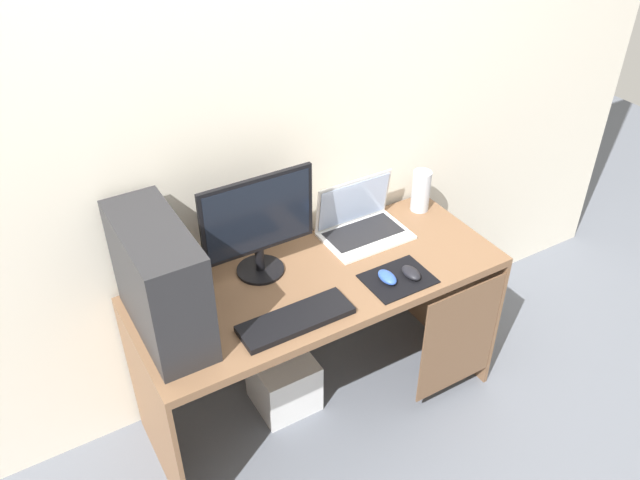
{
  "coord_description": "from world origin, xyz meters",
  "views": [
    {
      "loc": [
        -1.0,
        -1.68,
        2.31
      ],
      "look_at": [
        0.0,
        0.0,
        0.9
      ],
      "focal_mm": 36.43,
      "sensor_mm": 36.0,
      "label": 1
    }
  ],
  "objects": [
    {
      "name": "ground_plane",
      "position": [
        0.0,
        0.0,
        0.0
      ],
      "size": [
        8.0,
        8.0,
        0.0
      ],
      "primitive_type": "plane",
      "color": "slate"
    },
    {
      "name": "wall_back",
      "position": [
        0.0,
        0.33,
        1.3
      ],
      "size": [
        4.0,
        0.05,
        2.6
      ],
      "color": "beige",
      "rests_on": "ground_plane"
    },
    {
      "name": "desk",
      "position": [
        0.02,
        -0.01,
        0.58
      ],
      "size": [
        1.47,
        0.58,
        0.72
      ],
      "color": "brown",
      "rests_on": "ground_plane"
    },
    {
      "name": "pc_tower",
      "position": [
        -0.6,
        0.03,
        0.93
      ],
      "size": [
        0.2,
        0.49,
        0.43
      ],
      "primitive_type": "cube",
      "color": "#232326",
      "rests_on": "desk"
    },
    {
      "name": "monitor",
      "position": [
        -0.18,
        0.15,
        0.95
      ],
      "size": [
        0.45,
        0.19,
        0.42
      ],
      "color": "black",
      "rests_on": "desk"
    },
    {
      "name": "laptop",
      "position": [
        0.3,
        0.17,
        0.77
      ],
      "size": [
        0.36,
        0.24,
        0.23
      ],
      "color": "white",
      "rests_on": "desk"
    },
    {
      "name": "speaker",
      "position": [
        0.63,
        0.2,
        0.82
      ],
      "size": [
        0.08,
        0.08,
        0.19
      ],
      "primitive_type": "cylinder",
      "color": "#B7BCC6",
      "rests_on": "desk"
    },
    {
      "name": "keyboard",
      "position": [
        -0.2,
        -0.17,
        0.73
      ],
      "size": [
        0.42,
        0.14,
        0.02
      ],
      "primitive_type": "cube",
      "color": "black",
      "rests_on": "desk"
    },
    {
      "name": "mousepad",
      "position": [
        0.25,
        -0.16,
        0.72
      ],
      "size": [
        0.26,
        0.2,
        0.0
      ],
      "primitive_type": "cube",
      "color": "black",
      "rests_on": "desk"
    },
    {
      "name": "mouse_left",
      "position": [
        0.21,
        -0.15,
        0.74
      ],
      "size": [
        0.06,
        0.1,
        0.03
      ],
      "primitive_type": "ellipsoid",
      "color": "#2D51B2",
      "rests_on": "mousepad"
    },
    {
      "name": "mouse_right",
      "position": [
        0.3,
        -0.18,
        0.74
      ],
      "size": [
        0.06,
        0.1,
        0.03
      ],
      "primitive_type": "ellipsoid",
      "color": "black",
      "rests_on": "mousepad"
    },
    {
      "name": "subwoofer",
      "position": [
        -0.14,
        0.08,
        0.13
      ],
      "size": [
        0.26,
        0.26,
        0.26
      ],
      "primitive_type": "cube",
      "color": "white",
      "rests_on": "ground_plane"
    }
  ]
}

